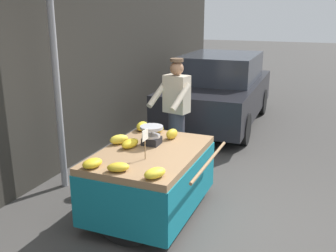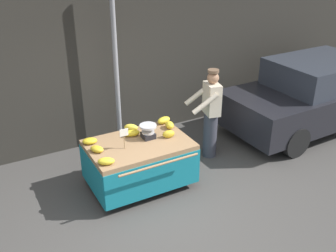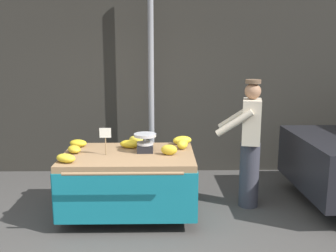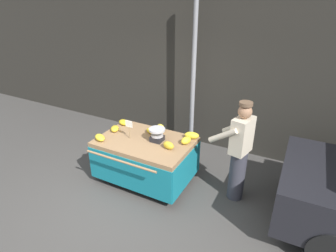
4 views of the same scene
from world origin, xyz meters
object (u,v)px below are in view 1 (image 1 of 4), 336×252
(banana_bunch_2, at_px, (130,143))
(banana_cart, at_px, (150,168))
(banana_bunch_0, at_px, (119,139))
(banana_bunch_6, at_px, (92,163))
(weighing_scale, at_px, (152,135))
(parked_car, at_px, (219,90))
(street_pole, at_px, (55,68))
(price_sign, at_px, (145,138))
(banana_bunch_3, at_px, (118,167))
(banana_bunch_1, at_px, (157,128))
(banana_bunch_7, at_px, (142,126))
(vendor_person, at_px, (176,113))
(banana_bunch_4, at_px, (155,173))
(banana_bunch_5, at_px, (172,134))

(banana_bunch_2, bearing_deg, banana_cart, -89.79)
(banana_bunch_0, height_order, banana_bunch_6, banana_bunch_0)
(banana_cart, distance_m, weighing_scale, 0.40)
(parked_car, bearing_deg, street_pole, 163.41)
(street_pole, xyz_separation_m, banana_cart, (-0.25, -1.47, -1.08))
(price_sign, xyz_separation_m, banana_bunch_3, (-0.41, 0.11, -0.20))
(banana_bunch_1, bearing_deg, parked_car, 1.05)
(banana_cart, bearing_deg, banana_bunch_2, 90.21)
(parked_car, bearing_deg, weighing_scale, -177.01)
(banana_bunch_2, distance_m, banana_bunch_7, 0.72)
(price_sign, relative_size, banana_bunch_7, 1.32)
(banana_bunch_1, height_order, banana_bunch_6, banana_bunch_1)
(banana_bunch_3, xyz_separation_m, vendor_person, (2.26, 0.24, 0.00))
(banana_bunch_3, bearing_deg, banana_bunch_4, -90.77)
(banana_cart, relative_size, price_sign, 4.85)
(banana_bunch_1, distance_m, vendor_person, 0.89)
(street_pole, bearing_deg, banana_bunch_7, -66.69)
(banana_bunch_0, relative_size, parked_car, 0.06)
(banana_cart, distance_m, banana_bunch_4, 0.83)
(banana_bunch_6, height_order, banana_bunch_7, banana_bunch_7)
(banana_bunch_2, bearing_deg, weighing_scale, -42.77)
(banana_bunch_5, height_order, banana_bunch_7, banana_bunch_5)
(banana_bunch_2, height_order, vendor_person, vendor_person)
(vendor_person, relative_size, parked_car, 0.44)
(banana_bunch_1, bearing_deg, banana_bunch_0, 159.16)
(street_pole, bearing_deg, vendor_person, -41.89)
(banana_bunch_0, relative_size, banana_bunch_3, 1.04)
(banana_bunch_4, distance_m, banana_bunch_6, 0.71)
(weighing_scale, bearing_deg, vendor_person, 8.61)
(banana_cart, relative_size, banana_bunch_0, 6.97)
(weighing_scale, bearing_deg, banana_cart, -160.55)
(banana_bunch_5, bearing_deg, banana_bunch_1, 58.34)
(banana_bunch_2, distance_m, banana_bunch_6, 0.70)
(banana_bunch_1, distance_m, banana_bunch_5, 0.34)
(banana_bunch_0, xyz_separation_m, banana_bunch_4, (-0.76, -0.82, -0.01))
(weighing_scale, height_order, banana_bunch_1, weighing_scale)
(price_sign, height_order, banana_bunch_1, price_sign)
(banana_bunch_6, bearing_deg, banana_bunch_2, -6.64)
(weighing_scale, distance_m, vendor_person, 1.39)
(banana_bunch_0, xyz_separation_m, banana_bunch_6, (-0.76, -0.11, -0.01))
(banana_cart, xyz_separation_m, banana_bunch_1, (0.69, 0.22, 0.28))
(banana_bunch_5, bearing_deg, vendor_person, 18.33)
(weighing_scale, height_order, banana_bunch_4, weighing_scale)
(price_sign, distance_m, banana_bunch_1, 1.02)
(banana_bunch_1, bearing_deg, banana_bunch_6, 174.74)
(banana_bunch_2, distance_m, banana_bunch_3, 0.72)
(parked_car, bearing_deg, price_sign, -175.55)
(street_pole, xyz_separation_m, banana_bunch_0, (-0.18, -1.02, -0.80))
(banana_bunch_5, distance_m, vendor_person, 1.13)
(banana_bunch_0, relative_size, banana_bunch_7, 0.92)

